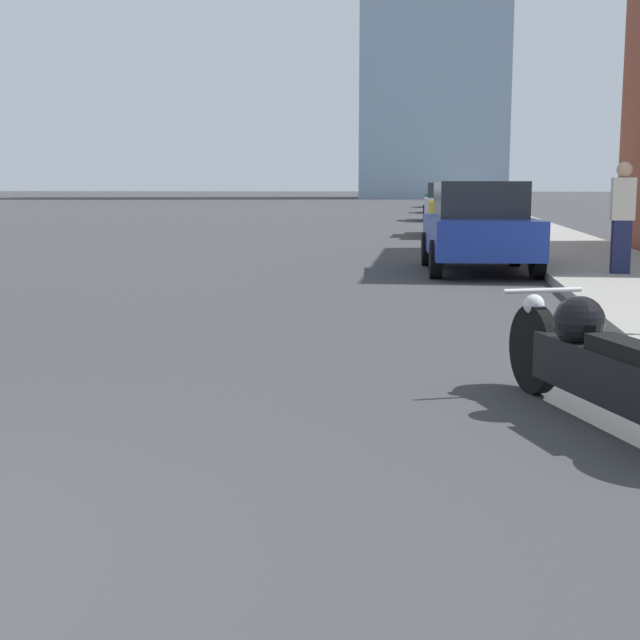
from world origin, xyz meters
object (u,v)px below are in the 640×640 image
at_px(parked_car_green, 441,196).
at_px(pedestrian, 622,216).
at_px(parked_car_yellow, 458,208).
at_px(parked_car_blue, 479,227).
at_px(motorcycle, 596,362).
at_px(parked_car_silver, 445,202).
at_px(parked_car_black, 447,197).

height_order(parked_car_green, pedestrian, pedestrian).
bearing_deg(parked_car_yellow, pedestrian, -79.30).
relative_size(parked_car_blue, parked_car_green, 0.89).
bearing_deg(parked_car_yellow, parked_car_blue, -88.76).
bearing_deg(motorcycle, parked_car_blue, 71.40).
bearing_deg(parked_car_green, parked_car_silver, -86.55).
bearing_deg(parked_car_silver, parked_car_blue, -89.91).
bearing_deg(motorcycle, parked_car_black, 70.39).
bearing_deg(parked_car_silver, pedestrian, -84.92).
xyz_separation_m(parked_car_silver, parked_car_black, (0.25, 11.04, 0.04)).
bearing_deg(pedestrian, motorcycle, -102.32).
bearing_deg(motorcycle, parked_car_yellow, 70.80).
bearing_deg(parked_car_silver, parked_car_yellow, -89.48).
relative_size(parked_car_yellow, parked_car_green, 0.94).
distance_m(parked_car_black, parked_car_green, 12.75).
bearing_deg(parked_car_yellow, parked_car_silver, 92.11).
height_order(parked_car_silver, parked_car_green, parked_car_silver).
relative_size(parked_car_yellow, parked_car_silver, 1.10).
relative_size(parked_car_yellow, parked_car_black, 1.07).
bearing_deg(parked_car_blue, parked_car_silver, 86.89).
distance_m(parked_car_silver, parked_car_black, 11.05).
height_order(parked_car_yellow, parked_car_black, parked_car_black).
height_order(parked_car_silver, pedestrian, pedestrian).
height_order(parked_car_blue, parked_car_silver, parked_car_silver).
bearing_deg(parked_car_black, parked_car_silver, -94.48).
bearing_deg(parked_car_green, parked_car_blue, -86.22).
bearing_deg(parked_car_yellow, parked_car_green, 91.38).
xyz_separation_m(parked_car_blue, parked_car_silver, (-0.26, 23.29, 0.01)).
bearing_deg(parked_car_black, pedestrian, -89.66).
relative_size(motorcycle, pedestrian, 1.36).
height_order(motorcycle, parked_car_blue, parked_car_blue).
bearing_deg(parked_car_blue, motorcycle, -92.41).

